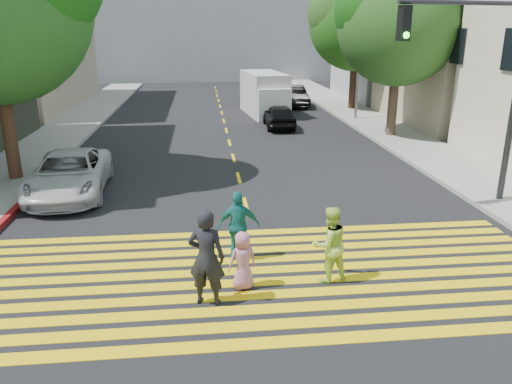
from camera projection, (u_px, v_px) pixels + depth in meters
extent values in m
plane|color=black|center=(272.00, 306.00, 9.85)|extent=(120.00, 120.00, 0.00)
cube|color=gray|center=(81.00, 119.00, 29.75)|extent=(3.00, 40.00, 0.15)
cube|color=gray|center=(400.00, 137.00, 24.86)|extent=(3.00, 60.00, 0.15)
cube|color=maroon|center=(14.00, 211.00, 14.79)|extent=(0.20, 8.00, 0.16)
cube|color=yellow|center=(282.00, 342.00, 8.71)|extent=(13.40, 0.35, 0.01)
cube|color=yellow|center=(277.00, 324.00, 9.23)|extent=(13.40, 0.35, 0.01)
cube|color=yellow|center=(273.00, 309.00, 9.75)|extent=(13.40, 0.35, 0.01)
cube|color=yellow|center=(269.00, 294.00, 10.27)|extent=(13.40, 0.35, 0.01)
cube|color=yellow|center=(266.00, 282.00, 10.79)|extent=(13.40, 0.35, 0.01)
cube|color=yellow|center=(263.00, 270.00, 11.31)|extent=(13.40, 0.35, 0.01)
cube|color=yellow|center=(260.00, 259.00, 11.83)|extent=(13.40, 0.35, 0.01)
cube|color=yellow|center=(258.00, 250.00, 12.35)|extent=(13.40, 0.35, 0.01)
cube|color=yellow|center=(255.00, 241.00, 12.87)|extent=(13.40, 0.35, 0.01)
cube|color=yellow|center=(253.00, 233.00, 13.39)|extent=(13.40, 0.35, 0.01)
cube|color=yellow|center=(246.00, 205.00, 15.52)|extent=(0.12, 1.40, 0.01)
cube|color=yellow|center=(239.00, 178.00, 18.35)|extent=(0.12, 1.40, 0.01)
cube|color=yellow|center=(233.00, 158.00, 21.19)|extent=(0.12, 1.40, 0.01)
cube|color=yellow|center=(229.00, 143.00, 24.02)|extent=(0.12, 1.40, 0.01)
cube|color=yellow|center=(226.00, 131.00, 26.86)|extent=(0.12, 1.40, 0.01)
cube|color=yellow|center=(224.00, 121.00, 29.69)|extent=(0.12, 1.40, 0.01)
cube|color=yellow|center=(222.00, 113.00, 32.53)|extent=(0.12, 1.40, 0.01)
cube|color=yellow|center=(220.00, 106.00, 35.36)|extent=(0.12, 1.40, 0.01)
cube|color=yellow|center=(218.00, 100.00, 38.20)|extent=(0.12, 1.40, 0.01)
cube|color=yellow|center=(217.00, 96.00, 41.03)|extent=(0.12, 1.40, 0.01)
cube|color=yellow|center=(216.00, 91.00, 43.87)|extent=(0.12, 1.40, 0.01)
cube|color=yellow|center=(215.00, 87.00, 46.70)|extent=(0.12, 1.40, 0.01)
cube|color=tan|center=(493.00, 33.00, 27.77)|extent=(10.00, 10.00, 10.00)
cube|color=gray|center=(413.00, 32.00, 38.16)|extent=(10.00, 10.00, 10.00)
cube|color=gray|center=(211.00, 21.00, 53.34)|extent=(30.00, 8.00, 12.00)
cylinder|color=#381E17|center=(10.00, 135.00, 17.41)|extent=(0.59, 0.59, 3.39)
cylinder|color=#3C2E20|center=(392.00, 106.00, 24.73)|extent=(0.56, 0.56, 3.13)
sphere|color=#2D571B|center=(400.00, 23.00, 23.51)|extent=(7.10, 7.10, 5.89)
sphere|color=#274B17|center=(426.00, 3.00, 23.39)|extent=(5.32, 5.32, 4.42)
sphere|color=#0D3E09|center=(379.00, 10.00, 23.25)|extent=(4.97, 4.97, 4.12)
cylinder|color=black|center=(353.00, 86.00, 33.11)|extent=(0.47, 0.47, 3.17)
sphere|color=#144C15|center=(356.00, 23.00, 31.87)|extent=(6.41, 6.41, 6.04)
sphere|color=#356420|center=(375.00, 8.00, 31.92)|extent=(4.81, 4.81, 4.53)
sphere|color=#153E0D|center=(341.00, 13.00, 31.44)|extent=(4.49, 4.49, 4.23)
imported|color=black|center=(207.00, 257.00, 9.67)|extent=(0.82, 0.64, 1.99)
imported|color=#BAE451|center=(329.00, 244.00, 10.63)|extent=(0.97, 0.84, 1.68)
imported|color=#BD718B|center=(243.00, 261.00, 10.35)|extent=(0.72, 0.58, 1.27)
imported|color=#197271|center=(239.00, 226.00, 11.62)|extent=(0.99, 0.42, 1.68)
imported|color=silver|center=(69.00, 174.00, 16.31)|extent=(2.63, 5.16, 1.40)
imported|color=black|center=(279.00, 116.00, 27.41)|extent=(1.65, 3.90, 1.31)
imported|color=#A6A8AD|center=(258.00, 89.00, 39.85)|extent=(2.23, 4.74, 1.33)
imported|color=black|center=(294.00, 96.00, 35.10)|extent=(1.63, 4.37, 1.43)
cube|color=silver|center=(264.00, 93.00, 31.73)|extent=(2.65, 5.44, 2.62)
cube|color=white|center=(273.00, 104.00, 29.70)|extent=(2.12, 1.47, 1.89)
cylinder|color=black|center=(257.00, 113.00, 30.10)|extent=(0.34, 0.76, 0.73)
cylinder|color=black|center=(284.00, 112.00, 30.44)|extent=(0.34, 0.76, 0.73)
cylinder|color=black|center=(245.00, 105.00, 33.60)|extent=(0.34, 0.76, 0.73)
cylinder|color=black|center=(269.00, 104.00, 33.94)|extent=(0.34, 0.76, 0.73)
cylinder|color=#2C2B32|center=(468.00, 3.00, 13.27)|extent=(4.14, 0.94, 0.13)
cube|color=black|center=(404.00, 23.00, 12.90)|extent=(0.32, 0.32, 0.88)
sphere|color=#30E720|center=(406.00, 35.00, 12.86)|extent=(0.20, 0.20, 0.17)
cylinder|color=slate|center=(360.00, 48.00, 28.56)|extent=(0.16, 0.16, 8.40)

